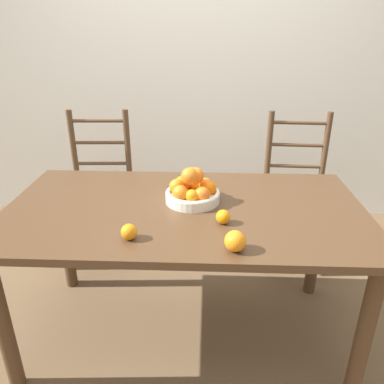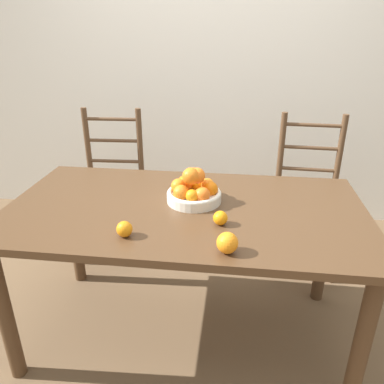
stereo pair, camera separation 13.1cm
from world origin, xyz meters
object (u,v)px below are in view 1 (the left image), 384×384
object	(u,v)px
orange_loose_2	(235,241)
chair_right	(296,194)
chair_left	(100,191)
orange_loose_1	(129,232)
orange_loose_0	(223,217)
fruit_bowl	(192,190)

from	to	relation	value
orange_loose_2	chair_right	size ratio (longest dim) A/B	0.08
orange_loose_2	chair_left	size ratio (longest dim) A/B	0.08
orange_loose_1	chair_left	world-z (taller)	chair_left
orange_loose_0	orange_loose_1	distance (m)	0.40
orange_loose_1	chair_right	distance (m)	1.44
orange_loose_0	chair_right	world-z (taller)	chair_right
fruit_bowl	orange_loose_2	xyz separation A→B (m)	(0.18, -0.43, -0.02)
chair_left	fruit_bowl	bearing A→B (deg)	-49.74
chair_left	chair_right	distance (m)	1.35
fruit_bowl	orange_loose_0	world-z (taller)	fruit_bowl
orange_loose_2	orange_loose_1	bearing A→B (deg)	170.96
fruit_bowl	chair_right	xyz separation A→B (m)	(0.68, 0.71, -0.33)
orange_loose_2	fruit_bowl	bearing A→B (deg)	112.46
orange_loose_0	chair_right	bearing A→B (deg)	60.14
orange_loose_1	orange_loose_2	bearing A→B (deg)	-9.04
orange_loose_0	orange_loose_1	bearing A→B (deg)	-158.71
fruit_bowl	chair_right	distance (m)	1.04
orange_loose_0	orange_loose_1	size ratio (longest dim) A/B	0.95
fruit_bowl	orange_loose_1	bearing A→B (deg)	-122.92
fruit_bowl	orange_loose_0	xyz separation A→B (m)	(0.14, -0.22, -0.03)
orange_loose_0	chair_left	xyz separation A→B (m)	(-0.81, 0.93, -0.30)
chair_left	orange_loose_1	bearing A→B (deg)	-71.00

